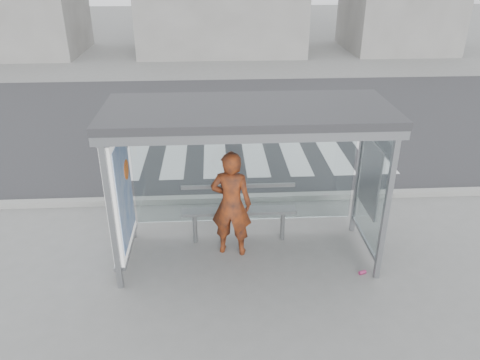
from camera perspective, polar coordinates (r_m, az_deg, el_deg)
The scene contains 8 objects.
ground at distance 8.05m, azimuth 0.86°, elevation -9.19°, with size 80.00×80.00×0.00m, color slate.
road at distance 14.33m, azimuth -1.18°, elevation 7.25°, with size 30.00×10.00×0.01m, color #2E2E31.
curb at distance 9.67m, azimuth 0.03°, elevation -2.20°, with size 30.00×0.18×0.12m, color gray.
crosswalk at distance 12.02m, azimuth 1.69°, elevation 3.41°, with size 6.55×3.00×0.00m.
bus_shelter at distance 7.12m, azimuth -2.06°, elevation 4.11°, with size 4.25×1.65×2.62m.
person at distance 7.66m, azimuth -1.08°, elevation -2.95°, with size 0.68×0.44×1.86m, color #E55515.
bench at distance 8.13m, azimuth -0.14°, elevation -3.73°, with size 1.98×0.33×1.03m.
soda_can at distance 7.87m, azimuth 14.70°, elevation -10.84°, with size 0.06×0.06×0.11m, color #E14283.
Camera 1 is at (-0.50, -6.54, 4.66)m, focal length 35.00 mm.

